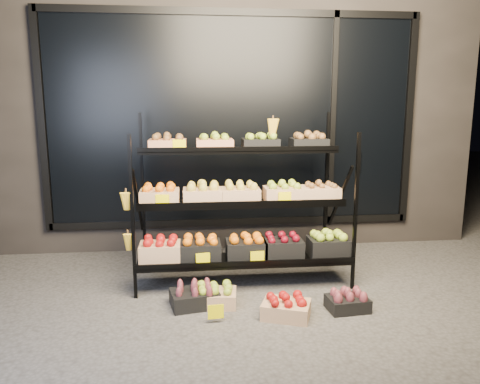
{
  "coord_description": "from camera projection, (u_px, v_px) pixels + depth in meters",
  "views": [
    {
      "loc": [
        -0.51,
        -3.93,
        1.77
      ],
      "look_at": [
        -0.02,
        0.55,
        0.9
      ],
      "focal_mm": 35.0,
      "sensor_mm": 36.0,
      "label": 1
    }
  ],
  "objects": [
    {
      "name": "floor_crate_right",
      "position": [
        348.0,
        301.0,
        4.03
      ],
      "size": [
        0.36,
        0.28,
        0.18
      ],
      "rotation": [
        0.0,
        0.0,
        0.09
      ],
      "color": "black",
      "rests_on": "ground"
    },
    {
      "name": "tag_floor_a",
      "position": [
        216.0,
        316.0,
        3.79
      ],
      "size": [
        0.13,
        0.01,
        0.12
      ],
      "primitive_type": "cube",
      "color": "#FCE900",
      "rests_on": "ground"
    },
    {
      "name": "floor_crate_left",
      "position": [
        215.0,
        295.0,
        4.13
      ],
      "size": [
        0.4,
        0.31,
        0.19
      ],
      "rotation": [
        0.0,
        0.0,
        -0.1
      ],
      "color": "tan",
      "rests_on": "ground"
    },
    {
      "name": "floor_crate_midleft",
      "position": [
        195.0,
        296.0,
        4.11
      ],
      "size": [
        0.46,
        0.37,
        0.2
      ],
      "rotation": [
        0.0,
        0.0,
        0.2
      ],
      "color": "black",
      "rests_on": "ground"
    },
    {
      "name": "display_rack",
      "position": [
        241.0,
        202.0,
        4.66
      ],
      "size": [
        2.18,
        1.02,
        1.72
      ],
      "color": "black",
      "rests_on": "ground"
    },
    {
      "name": "building",
      "position": [
        226.0,
        104.0,
        6.42
      ],
      "size": [
        6.0,
        2.08,
        3.5
      ],
      "color": "#2D2826",
      "rests_on": "ground"
    },
    {
      "name": "ground",
      "position": [
        249.0,
        301.0,
        4.23
      ],
      "size": [
        24.0,
        24.0,
        0.0
      ],
      "primitive_type": "plane",
      "color": "#514F4C",
      "rests_on": "ground"
    },
    {
      "name": "floor_crate_midright",
      "position": [
        286.0,
        307.0,
        3.89
      ],
      "size": [
        0.46,
        0.4,
        0.2
      ],
      "rotation": [
        0.0,
        0.0,
        -0.37
      ],
      "color": "tan",
      "rests_on": "ground"
    }
  ]
}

